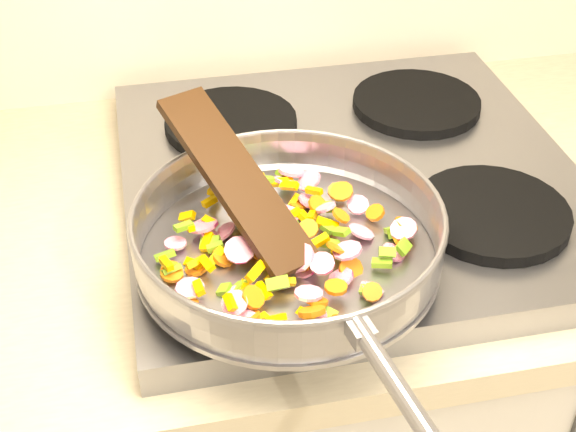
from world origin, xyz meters
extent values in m
cube|color=#939399|center=(-0.70, 1.67, 0.92)|extent=(0.60, 0.60, 0.04)
cylinder|color=black|center=(-0.84, 1.52, 0.95)|extent=(0.19, 0.19, 0.02)
cylinder|color=black|center=(-0.56, 1.52, 0.95)|extent=(0.19, 0.19, 0.02)
cylinder|color=black|center=(-0.84, 1.81, 0.95)|extent=(0.19, 0.19, 0.02)
cylinder|color=black|center=(-0.56, 1.81, 0.95)|extent=(0.19, 0.19, 0.02)
cylinder|color=#9E9EA5|center=(-0.82, 1.49, 0.96)|extent=(0.34, 0.34, 0.01)
torus|color=#9E9EA5|center=(-0.82, 1.49, 0.99)|extent=(0.39, 0.39, 0.06)
torus|color=#9E9EA5|center=(-0.82, 1.49, 1.02)|extent=(0.34, 0.34, 0.01)
cylinder|color=#9E9EA5|center=(-0.78, 1.23, 1.01)|extent=(0.05, 0.19, 0.02)
cube|color=#9E9EA5|center=(-0.79, 1.31, 1.01)|extent=(0.03, 0.03, 0.02)
cube|color=#6B9F1D|center=(-0.84, 1.49, 0.98)|extent=(0.02, 0.01, 0.01)
cylinder|color=orange|center=(-0.76, 1.51, 0.98)|extent=(0.03, 0.03, 0.02)
cube|color=#FFB700|center=(-0.79, 1.53, 0.97)|extent=(0.02, 0.02, 0.01)
cube|color=#6B9F1D|center=(-0.90, 1.50, 0.97)|extent=(0.02, 0.01, 0.01)
cube|color=#6B9F1D|center=(-0.76, 1.54, 0.98)|extent=(0.01, 0.02, 0.01)
cylinder|color=orange|center=(-0.85, 1.49, 0.97)|extent=(0.02, 0.02, 0.02)
cube|color=#FFB700|center=(-0.90, 1.39, 0.99)|extent=(0.01, 0.02, 0.02)
cylinder|color=orange|center=(-0.76, 1.44, 0.97)|extent=(0.04, 0.03, 0.03)
cylinder|color=#CB135D|center=(-0.80, 1.60, 0.98)|extent=(0.03, 0.03, 0.02)
cube|color=#FFB700|center=(-0.91, 1.51, 0.97)|extent=(0.02, 0.03, 0.02)
cylinder|color=orange|center=(-0.79, 1.57, 0.97)|extent=(0.02, 0.02, 0.01)
cube|color=#FFB700|center=(-0.85, 1.36, 0.97)|extent=(0.02, 0.02, 0.01)
cylinder|color=orange|center=(-0.86, 1.49, 0.97)|extent=(0.03, 0.04, 0.03)
cylinder|color=orange|center=(-0.78, 1.46, 0.98)|extent=(0.03, 0.03, 0.02)
cube|color=#FFB700|center=(-0.80, 1.60, 0.98)|extent=(0.01, 0.02, 0.01)
cube|color=#FFB700|center=(-0.85, 1.43, 0.97)|extent=(0.02, 0.02, 0.02)
cube|color=#6B9F1D|center=(-0.85, 1.54, 0.97)|extent=(0.02, 0.02, 0.02)
cube|color=#6B9F1D|center=(-0.70, 1.49, 0.97)|extent=(0.02, 0.02, 0.02)
cube|color=#FFB700|center=(-0.80, 1.58, 0.97)|extent=(0.02, 0.02, 0.02)
cube|color=#6B9F1D|center=(-0.76, 1.40, 0.97)|extent=(0.02, 0.02, 0.01)
cylinder|color=orange|center=(-0.71, 1.52, 0.97)|extent=(0.03, 0.03, 0.02)
cylinder|color=#CB135D|center=(-0.82, 1.45, 0.98)|extent=(0.04, 0.04, 0.02)
cube|color=#6B9F1D|center=(-0.95, 1.47, 0.97)|extent=(0.02, 0.02, 0.01)
cylinder|color=#CB135D|center=(-0.78, 1.59, 0.98)|extent=(0.03, 0.04, 0.03)
cylinder|color=#CB135D|center=(-0.90, 1.53, 0.97)|extent=(0.03, 0.03, 0.02)
cylinder|color=orange|center=(-0.74, 1.56, 0.99)|extent=(0.03, 0.03, 0.02)
cylinder|color=#CB135D|center=(-0.90, 1.40, 0.98)|extent=(0.03, 0.03, 0.02)
cube|color=#6B9F1D|center=(-0.82, 1.60, 0.98)|extent=(0.02, 0.02, 0.01)
cube|color=#6B9F1D|center=(-0.70, 1.45, 0.98)|extent=(0.02, 0.02, 0.01)
cube|color=#FFB700|center=(-0.85, 1.47, 0.97)|extent=(0.01, 0.02, 0.01)
cube|color=#FFB700|center=(-0.80, 1.58, 0.99)|extent=(0.02, 0.02, 0.02)
cylinder|color=#CB135D|center=(-0.85, 1.58, 0.97)|extent=(0.05, 0.04, 0.03)
cylinder|color=orange|center=(-0.88, 1.39, 0.97)|extent=(0.03, 0.03, 0.02)
cube|color=#FFB700|center=(-0.93, 1.48, 0.98)|extent=(0.02, 0.02, 0.01)
cube|color=#FFB700|center=(-0.93, 1.48, 0.97)|extent=(0.02, 0.03, 0.02)
cylinder|color=orange|center=(-0.85, 1.50, 0.97)|extent=(0.04, 0.04, 0.01)
cylinder|color=orange|center=(-0.81, 1.39, 0.98)|extent=(0.03, 0.03, 0.02)
cube|color=#FFB700|center=(-0.87, 1.38, 0.97)|extent=(0.02, 0.02, 0.01)
cube|color=#6B9F1D|center=(-0.81, 1.45, 0.98)|extent=(0.01, 0.02, 0.01)
cylinder|color=#CB135D|center=(-0.81, 1.55, 0.97)|extent=(0.04, 0.04, 0.01)
cube|color=#FFB700|center=(-0.90, 1.49, 0.97)|extent=(0.03, 0.02, 0.02)
cylinder|color=orange|center=(-0.82, 1.37, 0.98)|extent=(0.04, 0.04, 0.02)
cube|color=#6B9F1D|center=(-0.93, 1.53, 0.99)|extent=(0.02, 0.02, 0.01)
cube|color=#FFB700|center=(-0.84, 1.62, 0.98)|extent=(0.03, 0.02, 0.02)
cylinder|color=#CB135D|center=(-0.78, 1.57, 0.97)|extent=(0.04, 0.05, 0.02)
cube|color=#FFB700|center=(-0.86, 1.54, 0.98)|extent=(0.03, 0.02, 0.01)
cube|color=#6B9F1D|center=(-0.80, 1.62, 0.98)|extent=(0.02, 0.02, 0.01)
cube|color=#FFB700|center=(-0.78, 1.53, 0.97)|extent=(0.02, 0.03, 0.01)
cube|color=#FFB700|center=(-0.86, 1.41, 0.98)|extent=(0.02, 0.02, 0.02)
cube|color=#6B9F1D|center=(-0.78, 1.48, 0.97)|extent=(0.03, 0.02, 0.01)
cube|color=#FFB700|center=(-0.84, 1.56, 0.98)|extent=(0.02, 0.02, 0.01)
cube|color=#FFB700|center=(-0.90, 1.58, 0.98)|extent=(0.02, 0.02, 0.01)
cylinder|color=orange|center=(-0.79, 1.40, 0.98)|extent=(0.03, 0.03, 0.01)
cylinder|color=#CB135D|center=(-0.88, 1.48, 0.98)|extent=(0.04, 0.03, 0.02)
cube|color=#6B9F1D|center=(-0.89, 1.43, 0.97)|extent=(0.03, 0.03, 0.01)
cube|color=#FFB700|center=(-0.89, 1.60, 0.98)|extent=(0.02, 0.02, 0.01)
cylinder|color=#CB135D|center=(-0.74, 1.50, 0.97)|extent=(0.03, 0.03, 0.02)
cylinder|color=#CB135D|center=(-0.77, 1.53, 0.98)|extent=(0.03, 0.03, 0.02)
cube|color=#6B9F1D|center=(-0.87, 1.49, 0.98)|extent=(0.03, 0.03, 0.01)
cube|color=#FFB700|center=(-0.88, 1.44, 0.97)|extent=(0.01, 0.02, 0.02)
cylinder|color=#CB135D|center=(-0.69, 1.48, 0.98)|extent=(0.04, 0.04, 0.02)
cube|color=#FFB700|center=(-0.93, 1.53, 0.98)|extent=(0.01, 0.02, 0.01)
cylinder|color=orange|center=(-0.76, 1.39, 0.98)|extent=(0.03, 0.03, 0.01)
cylinder|color=#CB135D|center=(-0.85, 1.53, 0.98)|extent=(0.04, 0.04, 0.02)
cylinder|color=orange|center=(-0.74, 1.58, 0.97)|extent=(0.02, 0.02, 0.02)
cylinder|color=orange|center=(-0.80, 1.36, 0.97)|extent=(0.02, 0.03, 0.02)
cube|color=#FFB700|center=(-0.93, 1.43, 0.98)|extent=(0.01, 0.02, 0.01)
cylinder|color=orange|center=(-0.94, 1.42, 0.97)|extent=(0.03, 0.03, 0.02)
cylinder|color=#CB135D|center=(-0.81, 1.45, 0.97)|extent=(0.04, 0.04, 0.02)
cube|color=#6B9F1D|center=(-0.82, 1.52, 0.98)|extent=(0.02, 0.03, 0.02)
cube|color=#FFB700|center=(-0.77, 1.51, 0.98)|extent=(0.03, 0.02, 0.02)
cube|color=#6B9F1D|center=(-0.84, 1.53, 0.97)|extent=(0.03, 0.02, 0.02)
cube|color=#6B9F1D|center=(-0.85, 1.42, 0.98)|extent=(0.03, 0.02, 0.02)
cube|color=#6B9F1D|center=(-0.76, 1.48, 0.98)|extent=(0.02, 0.02, 0.01)
cylinder|color=orange|center=(-0.69, 1.49, 0.98)|extent=(0.04, 0.04, 0.02)
cube|color=#6B9F1D|center=(-0.81, 1.51, 0.98)|extent=(0.02, 0.02, 0.01)
cube|color=#FFB700|center=(-0.92, 1.46, 0.98)|extent=(0.02, 0.02, 0.01)
cylinder|color=#CB135D|center=(-0.91, 1.54, 0.98)|extent=(0.05, 0.04, 0.02)
cylinder|color=orange|center=(-0.77, 1.55, 0.98)|extent=(0.03, 0.03, 0.02)
cube|color=#6B9F1D|center=(-0.86, 1.52, 0.97)|extent=(0.02, 0.02, 0.01)
cylinder|color=orange|center=(-0.77, 1.51, 0.97)|extent=(0.02, 0.02, 0.02)
cylinder|color=orange|center=(-0.80, 1.50, 0.98)|extent=(0.03, 0.02, 0.02)
cube|color=#FFB700|center=(-0.79, 1.47, 0.98)|extent=(0.02, 0.01, 0.01)
cylinder|color=#CB135D|center=(-0.82, 1.38, 0.96)|extent=(0.04, 0.04, 0.02)
cylinder|color=#CB135D|center=(-0.95, 1.52, 0.97)|extent=(0.03, 0.03, 0.01)
cube|color=#6B9F1D|center=(-0.91, 1.52, 0.97)|extent=(0.03, 0.02, 0.01)
cylinder|color=#CB135D|center=(-0.84, 1.53, 0.97)|extent=(0.04, 0.04, 0.02)
cylinder|color=orange|center=(-0.95, 1.48, 0.97)|extent=(0.03, 0.03, 0.01)
cube|color=#6B9F1D|center=(-0.81, 1.38, 0.97)|extent=(0.02, 0.02, 0.01)
cube|color=#FFB700|center=(-0.86, 1.37, 0.98)|extent=(0.03, 0.02, 0.02)
cube|color=#6B9F1D|center=(-0.72, 1.44, 0.98)|extent=(0.02, 0.02, 0.01)
cube|color=#FFB700|center=(-0.84, 1.46, 0.99)|extent=(0.02, 0.02, 0.01)
cube|color=#FFB700|center=(-0.82, 1.48, 0.98)|extent=(0.03, 0.02, 0.01)
cylinder|color=orange|center=(-0.95, 1.47, 0.97)|extent=(0.04, 0.04, 0.01)
cylinder|color=#CB135D|center=(-0.89, 1.53, 0.97)|extent=(0.04, 0.04, 0.02)
cylinder|color=#CB135D|center=(-0.73, 1.54, 0.97)|extent=(0.04, 0.04, 0.02)
cylinder|color=#CB135D|center=(-0.94, 1.43, 0.98)|extent=(0.03, 0.03, 0.00)
cylinder|color=#CB135D|center=(-0.78, 1.43, 0.97)|extent=(0.04, 0.04, 0.02)
cube|color=#6B9F1D|center=(-0.70, 1.49, 0.97)|extent=(0.02, 0.02, 0.01)
cylinder|color=#CB135D|center=(-0.75, 1.41, 0.97)|extent=(0.04, 0.04, 0.02)
cube|color=#6B9F1D|center=(-0.90, 1.44, 0.97)|extent=(0.02, 0.02, 0.01)
cylinder|color=#CB135D|center=(-0.89, 1.38, 0.97)|extent=(0.04, 0.04, 0.02)
cylinder|color=orange|center=(-0.93, 1.48, 0.96)|extent=(0.04, 0.04, 0.01)
cylinder|color=#CB135D|center=(-0.79, 1.61, 0.99)|extent=(0.04, 0.04, 0.02)
cylinder|color=orange|center=(-0.85, 1.48, 0.98)|extent=(0.03, 0.03, 0.01)
cylinder|color=#CB135D|center=(-0.88, 1.42, 0.97)|extent=(0.04, 0.04, 0.02)
cylinder|color=#CB135D|center=(-0.82, 1.39, 0.98)|extent=(0.04, 0.04, 0.01)
cube|color=#FFB700|center=(-0.77, 1.46, 0.97)|extent=(0.02, 0.01, 0.01)
cylinder|color=orange|center=(-0.88, 1.40, 0.98)|extent=(0.03, 0.03, 0.02)
cube|color=#FFB700|center=(-0.86, 1.60, 0.98)|extent=(0.02, 0.01, 0.01)
cylinder|color=orange|center=(-0.69, 1.47, 0.97)|extent=(0.03, 0.04, 0.03)
cylinder|color=#CB135D|center=(-0.76, 1.45, 0.98)|extent=(0.05, 0.05, 0.02)
cube|color=#6B9F1D|center=(-0.77, 1.51, 0.97)|extent=(0.02, 0.03, 0.01)
cube|color=#FFB700|center=(-0.93, 1.57, 0.97)|extent=(0.02, 0.02, 0.02)
cube|color=#FFB700|center=(-0.83, 1.37, 0.98)|extent=(0.02, 0.03, 0.02)
cube|color=#FFB700|center=(-0.84, 1.43, 0.97)|extent=(0.02, 0.01, 0.01)
cube|color=#6B9F1D|center=(-0.73, 1.44, 0.97)|extent=(0.03, 0.02, 0.01)
cylinder|color=orange|center=(-0.87, 1.49, 0.97)|extent=(0.03, 0.02, 0.02)
cube|color=#6B9F1D|center=(-0.86, 1.57, 0.98)|extent=(0.03, 0.02, 0.01)
cube|color=#FFB700|center=(-0.90, 1.54, 0.98)|extent=(0.02, 0.02, 0.01)
cylinder|color=orange|center=(-0.82, 1.45, 0.98)|extent=(0.03, 0.03, 0.02)
cylinder|color=#CB135D|center=(-0.71, 1.46, 0.97)|extent=(0.03, 0.03, 0.02)
cube|color=#6B9F1D|center=(-0.82, 1.35, 0.97)|extent=(0.01, 0.02, 0.01)
cylinder|color=#CB135D|center=(-0.80, 1.43, 0.98)|extent=(0.04, 0.03, 0.02)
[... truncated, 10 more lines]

